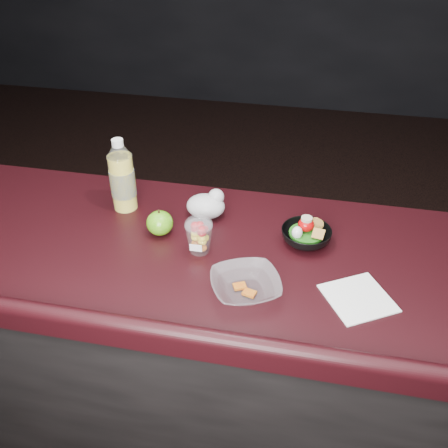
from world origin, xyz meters
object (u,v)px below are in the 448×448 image
(fruit_cup, at_px, (199,234))
(green_apple, at_px, (160,223))
(snack_bowl, at_px, (306,235))
(takeout_bowl, at_px, (245,286))
(lemonade_bottle, at_px, (123,180))

(fruit_cup, distance_m, green_apple, 0.15)
(snack_bowl, bearing_deg, takeout_bowl, -119.07)
(green_apple, bearing_deg, takeout_bowl, -34.80)
(green_apple, bearing_deg, lemonade_bottle, 143.36)
(fruit_cup, height_order, takeout_bowl, fruit_cup)
(snack_bowl, distance_m, takeout_bowl, 0.29)
(fruit_cup, xyz_separation_m, takeout_bowl, (0.16, -0.15, -0.04))
(lemonade_bottle, bearing_deg, fruit_cup, -30.97)
(fruit_cup, distance_m, takeout_bowl, 0.22)
(fruit_cup, height_order, snack_bowl, fruit_cup)
(lemonade_bottle, relative_size, takeout_bowl, 1.02)
(lemonade_bottle, height_order, green_apple, lemonade_bottle)
(green_apple, distance_m, snack_bowl, 0.45)
(green_apple, height_order, takeout_bowl, green_apple)
(lemonade_bottle, bearing_deg, green_apple, -36.64)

